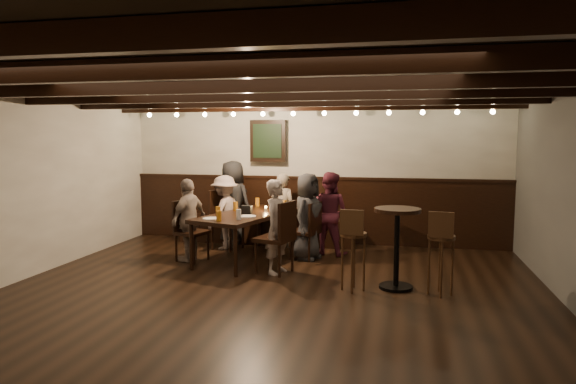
% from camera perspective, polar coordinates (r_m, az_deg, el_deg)
% --- Properties ---
extents(room, '(7.00, 7.00, 7.00)m').
position_cam_1_polar(room, '(7.66, -0.72, 0.53)').
color(room, black).
rests_on(room, ground).
extents(dining_table, '(1.32, 2.03, 0.70)m').
position_cam_1_polar(dining_table, '(7.61, -4.42, -2.79)').
color(dining_table, black).
rests_on(dining_table, floor).
extents(chair_left_near, '(0.55, 0.55, 0.96)m').
position_cam_1_polar(chair_left_near, '(8.44, -6.85, -4.32)').
color(chair_left_near, black).
rests_on(chair_left_near, floor).
extents(chair_left_far, '(0.50, 0.50, 0.89)m').
position_cam_1_polar(chair_left_far, '(7.74, -10.71, -5.51)').
color(chair_left_far, black).
rests_on(chair_left_far, floor).
extents(chair_right_near, '(0.49, 0.49, 0.86)m').
position_cam_1_polar(chair_right_near, '(7.71, 1.94, -5.52)').
color(chair_right_near, black).
rests_on(chair_right_near, floor).
extents(chair_right_far, '(0.55, 0.55, 0.97)m').
position_cam_1_polar(chair_right_far, '(6.93, -1.39, -6.57)').
color(chair_right_far, black).
rests_on(chair_right_far, floor).
extents(person_bench_left, '(0.79, 0.62, 1.42)m').
position_cam_1_polar(person_bench_left, '(8.84, -6.15, -1.12)').
color(person_bench_left, black).
rests_on(person_bench_left, floor).
extents(person_bench_centre, '(0.51, 0.41, 1.23)m').
position_cam_1_polar(person_bench_centre, '(8.50, -0.56, -2.01)').
color(person_bench_centre, gray).
rests_on(person_bench_centre, floor).
extents(person_bench_right, '(0.74, 0.64, 1.29)m').
position_cam_1_polar(person_bench_right, '(7.97, 4.58, -2.37)').
color(person_bench_right, maroon).
rests_on(person_bench_right, floor).
extents(person_left_near, '(0.64, 0.87, 1.20)m').
position_cam_1_polar(person_left_near, '(8.40, -7.04, -2.24)').
color(person_left_near, gray).
rests_on(person_left_near, floor).
extents(person_left_far, '(0.48, 0.77, 1.22)m').
position_cam_1_polar(person_left_far, '(7.70, -10.95, -3.04)').
color(person_left_far, gray).
rests_on(person_left_far, floor).
extents(person_right_near, '(0.57, 0.72, 1.29)m').
position_cam_1_polar(person_right_near, '(7.63, 2.17, -2.73)').
color(person_right_near, '#2B2B2E').
rests_on(person_right_near, floor).
extents(person_right_far, '(0.42, 0.53, 1.26)m').
position_cam_1_polar(person_right_far, '(6.85, -1.19, -3.88)').
color(person_right_far, gray).
rests_on(person_right_far, floor).
extents(pint_a, '(0.07, 0.07, 0.14)m').
position_cam_1_polar(pint_a, '(8.33, -3.42, -1.12)').
color(pint_a, '#BF7219').
rests_on(pint_a, dining_table).
extents(pint_b, '(0.07, 0.07, 0.14)m').
position_cam_1_polar(pint_b, '(8.02, -0.39, -1.39)').
color(pint_b, '#BF7219').
rests_on(pint_b, dining_table).
extents(pint_c, '(0.07, 0.07, 0.14)m').
position_cam_1_polar(pint_c, '(7.84, -5.87, -1.60)').
color(pint_c, '#BF7219').
rests_on(pint_c, dining_table).
extents(pint_d, '(0.07, 0.07, 0.14)m').
position_cam_1_polar(pint_d, '(7.60, -1.71, -1.81)').
color(pint_d, silver).
rests_on(pint_d, dining_table).
extents(pint_e, '(0.07, 0.07, 0.14)m').
position_cam_1_polar(pint_e, '(7.35, -7.78, -2.15)').
color(pint_e, '#BF7219').
rests_on(pint_e, dining_table).
extents(pint_f, '(0.07, 0.07, 0.14)m').
position_cam_1_polar(pint_f, '(7.03, -5.50, -2.50)').
color(pint_f, silver).
rests_on(pint_f, dining_table).
extents(pint_g, '(0.07, 0.07, 0.14)m').
position_cam_1_polar(pint_g, '(6.91, -7.69, -2.67)').
color(pint_g, '#BF7219').
rests_on(pint_g, dining_table).
extents(plate_near, '(0.24, 0.24, 0.01)m').
position_cam_1_polar(plate_near, '(7.12, -8.51, -2.94)').
color(plate_near, white).
rests_on(plate_near, dining_table).
extents(plate_far, '(0.24, 0.24, 0.01)m').
position_cam_1_polar(plate_far, '(7.25, -4.52, -2.72)').
color(plate_far, white).
rests_on(plate_far, dining_table).
extents(condiment_caddy, '(0.15, 0.10, 0.12)m').
position_cam_1_polar(condiment_caddy, '(7.55, -4.63, -1.96)').
color(condiment_caddy, black).
rests_on(condiment_caddy, dining_table).
extents(candle, '(0.05, 0.05, 0.05)m').
position_cam_1_polar(candle, '(7.79, -2.48, -1.96)').
color(candle, beige).
rests_on(candle, dining_table).
extents(high_top_table, '(0.55, 0.55, 0.98)m').
position_cam_1_polar(high_top_table, '(6.29, 12.01, -4.81)').
color(high_top_table, black).
rests_on(high_top_table, floor).
extents(bar_stool_left, '(0.31, 0.33, 0.99)m').
position_cam_1_polar(bar_stool_left, '(6.17, 7.24, -7.54)').
color(bar_stool_left, '#331C10').
rests_on(bar_stool_left, floor).
extents(bar_stool_right, '(0.32, 0.33, 0.99)m').
position_cam_1_polar(bar_stool_right, '(6.21, 16.59, -7.65)').
color(bar_stool_right, '#331C10').
rests_on(bar_stool_right, floor).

